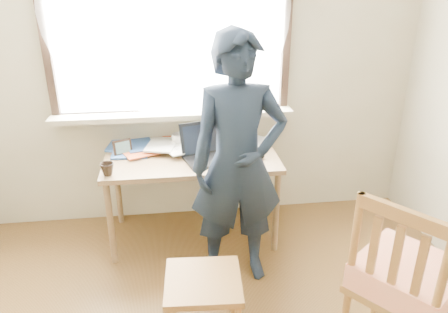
{
  "coord_description": "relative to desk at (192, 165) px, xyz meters",
  "views": [
    {
      "loc": [
        -0.23,
        -1.33,
        2.0
      ],
      "look_at": [
        0.07,
        0.95,
        0.98
      ],
      "focal_mm": 35.0,
      "sensor_mm": 36.0,
      "label": 1
    }
  ],
  "objects": [
    {
      "name": "person",
      "position": [
        0.27,
        -0.49,
        0.22
      ],
      "size": [
        0.62,
        0.42,
        1.68
      ],
      "primitive_type": "imported",
      "rotation": [
        0.0,
        0.0,
        0.03
      ],
      "color": "black",
      "rests_on": "ground"
    },
    {
      "name": "work_chair",
      "position": [
        -0.01,
        -1.06,
        -0.26
      ],
      "size": [
        0.44,
        0.42,
        0.42
      ],
      "color": "olive",
      "rests_on": "ground"
    },
    {
      "name": "desk",
      "position": [
        0.0,
        0.0,
        0.0
      ],
      "size": [
        1.28,
        0.64,
        0.69
      ],
      "color": "brown",
      "rests_on": "ground"
    },
    {
      "name": "mug_white",
      "position": [
        -0.08,
        0.23,
        0.12
      ],
      "size": [
        0.18,
        0.18,
        0.1
      ],
      "primitive_type": "imported",
      "rotation": [
        0.0,
        0.0,
        0.71
      ],
      "color": "white",
      "rests_on": "desk"
    },
    {
      "name": "side_chair",
      "position": [
        0.99,
        -1.33,
        -0.08
      ],
      "size": [
        0.65,
        0.66,
        1.03
      ],
      "color": "olive",
      "rests_on": "ground"
    },
    {
      "name": "mouse",
      "position": [
        0.48,
        -0.1,
        0.09
      ],
      "size": [
        0.1,
        0.07,
        0.04
      ],
      "primitive_type": "ellipsoid",
      "color": "black",
      "rests_on": "desk"
    },
    {
      "name": "picture_frame",
      "position": [
        -0.5,
        0.1,
        0.13
      ],
      "size": [
        0.13,
        0.07,
        0.11
      ],
      "color": "black",
      "rests_on": "desk"
    },
    {
      "name": "desk_clutter",
      "position": [
        -0.29,
        0.2,
        0.1
      ],
      "size": [
        0.9,
        0.51,
        0.06
      ],
      "color": "white",
      "rests_on": "desk"
    },
    {
      "name": "room_shell",
      "position": [
        0.06,
        -1.43,
        1.02
      ],
      "size": [
        3.52,
        4.02,
        2.61
      ],
      "color": "#B5AD91",
      "rests_on": "ground"
    },
    {
      "name": "book_a",
      "position": [
        -0.38,
        0.2,
        0.08
      ],
      "size": [
        0.31,
        0.33,
        0.02
      ],
      "primitive_type": "imported",
      "rotation": [
        0.0,
        0.0,
        0.61
      ],
      "color": "white",
      "rests_on": "desk"
    },
    {
      "name": "laptop",
      "position": [
        0.12,
        -0.03,
        0.13
      ],
      "size": [
        0.44,
        0.39,
        0.25
      ],
      "color": "black",
      "rests_on": "desk"
    },
    {
      "name": "book_b",
      "position": [
        0.45,
        0.26,
        0.08
      ],
      "size": [
        0.29,
        0.3,
        0.02
      ],
      "primitive_type": "imported",
      "rotation": [
        0.0,
        0.0,
        -0.63
      ],
      "color": "white",
      "rests_on": "desk"
    },
    {
      "name": "mug_dark",
      "position": [
        -0.58,
        -0.23,
        0.11
      ],
      "size": [
        0.13,
        0.13,
        0.09
      ],
      "primitive_type": "imported",
      "rotation": [
        0.0,
        0.0,
        -0.62
      ],
      "color": "black",
      "rests_on": "desk"
    }
  ]
}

